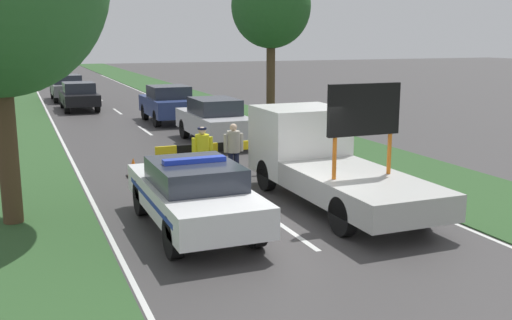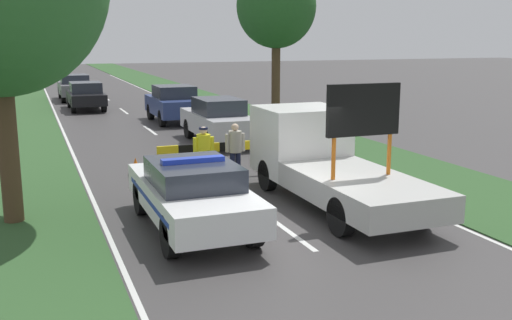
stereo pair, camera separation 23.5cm
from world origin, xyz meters
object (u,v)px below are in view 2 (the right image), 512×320
Objects in this scene: work_truck at (323,158)px; roadside_tree_near_right at (276,7)px; police_officer at (204,151)px; traffic_cone_near_police at (288,161)px; pedestrian_civilian at (235,147)px; queued_car_hatch_blue at (174,103)px; police_car at (192,193)px; queued_car_sedan_black at (86,95)px; queued_car_sedan_silver at (218,120)px; road_barrier at (219,149)px; queued_car_suv_grey at (75,87)px; traffic_cone_centre_front at (136,167)px.

roadside_tree_near_right is (3.78, 11.95, 4.15)m from work_truck.
traffic_cone_near_police is at bearing -141.52° from police_officer.
police_officer is (-2.34, 2.32, -0.07)m from work_truck.
queued_car_hatch_blue is (1.10, 11.91, -0.05)m from pedestrian_civilian.
police_officer is (1.25, 3.44, 0.18)m from police_car.
queued_car_sedan_black reaches higher than traffic_cone_near_police.
queued_car_sedan_silver reaches higher than pedestrian_civilian.
traffic_cone_near_police is 11.51m from queued_car_hatch_blue.
queued_car_suv_grey reaches higher than road_barrier.
police_officer is 0.38× the size of queued_car_hatch_blue.
police_officer is at bearing -131.73° from road_barrier.
pedestrian_civilian is (0.32, -0.44, 0.10)m from road_barrier.
traffic_cone_centre_front is 0.12× the size of queued_car_sedan_silver.
road_barrier reaches higher than traffic_cone_near_police.
traffic_cone_near_police is at bearing 51.15° from police_car.
queued_car_sedan_black is at bearing -73.93° from queued_car_sedan_silver.
queued_car_suv_grey is 0.64× the size of roadside_tree_near_right.
police_car is 5.87m from traffic_cone_near_police.
pedestrian_civilian is at bearing 97.01° from queued_car_sedan_black.
work_truck reaches higher than road_barrier.
queued_car_sedan_black is at bearing 91.57° from queued_car_suv_grey.
traffic_cone_near_police is (2.13, -0.01, -0.50)m from road_barrier.
pedestrian_civilian is 0.35× the size of queued_car_suv_grey.
traffic_cone_centre_front is at bearing 166.76° from traffic_cone_near_police.
road_barrier is at bearing 72.96° from queued_car_sedan_silver.
roadside_tree_near_right is at bearing 45.78° from traffic_cone_centre_front.
work_truck reaches higher than traffic_cone_centre_front.
police_officer is at bearing 93.33° from queued_car_suv_grey.
traffic_cone_near_police is 0.15× the size of queued_car_sedan_silver.
work_truck is at bearing 90.93° from queued_car_hatch_blue.
queued_car_suv_grey is at bearing 73.12° from pedestrian_civilian.
queued_car_sedan_silver is at bearing 74.58° from police_car.
police_car is 3.76m from work_truck.
queued_car_sedan_black is at bearing -84.12° from work_truck.
police_car is at bearing 77.97° from queued_car_hatch_blue.
queued_car_sedan_silver is (1.66, 5.43, 0.03)m from road_barrier.
road_barrier is 11.26m from roadside_tree_near_right.
work_truck is at bearing -98.54° from traffic_cone_near_police.
road_barrier is (1.92, 4.23, 0.06)m from police_car.
work_truck is (3.58, 1.13, 0.25)m from police_car.
police_car is at bearing 13.62° from work_truck.
queued_car_sedan_black is at bearing 102.76° from traffic_cone_near_police.
queued_car_suv_grey is at bearing 100.19° from traffic_cone_near_police.
police_car is 4.41m from pedestrian_civilian.
traffic_cone_near_police is 18.39m from queued_car_sedan_black.
pedestrian_civilian is at bearing 84.72° from queued_car_hatch_blue.
roadside_tree_near_right is at bearing 146.86° from queued_car_hatch_blue.
pedestrian_civilian reaches higher than traffic_cone_centre_front.
police_officer is 0.35× the size of queued_car_sedan_silver.
work_truck reaches higher than police_car.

